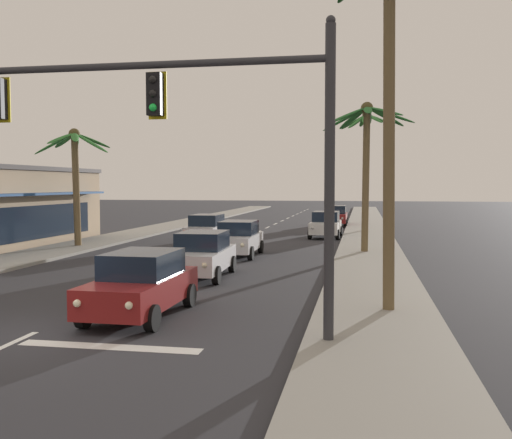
{
  "coord_description": "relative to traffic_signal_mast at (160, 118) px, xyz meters",
  "views": [
    {
      "loc": [
        7.41,
        -11.91,
        3.42
      ],
      "look_at": [
        3.77,
        8.0,
        2.2
      ],
      "focal_mm": 40.81,
      "sensor_mm": 36.0,
      "label": 1
    }
  ],
  "objects": [
    {
      "name": "ground_plane",
      "position": [
        -3.03,
        -0.32,
        -4.87
      ],
      "size": [
        220.0,
        220.0,
        0.0
      ],
      "primitive_type": "plane",
      "color": "#2D2D33"
    },
    {
      "name": "sidewalk_right",
      "position": [
        4.77,
        19.68,
        -4.8
      ],
      "size": [
        3.2,
        110.0,
        0.14
      ],
      "primitive_type": "cube",
      "color": "gray",
      "rests_on": "ground"
    },
    {
      "name": "sidewalk_left",
      "position": [
        -10.83,
        19.68,
        -4.8
      ],
      "size": [
        3.2,
        110.0,
        0.14
      ],
      "primitive_type": "cube",
      "color": "gray",
      "rests_on": "ground"
    },
    {
      "name": "lane_markings",
      "position": [
        -2.57,
        19.43,
        -4.86
      ],
      "size": [
        4.28,
        88.16,
        0.01
      ],
      "color": "silver",
      "rests_on": "ground"
    },
    {
      "name": "traffic_signal_mast",
      "position": [
        0.0,
        0.0,
        0.0
      ],
      "size": [
        11.67,
        0.41,
        6.89
      ],
      "color": "#2D2D33",
      "rests_on": "ground"
    },
    {
      "name": "sedan_lead_at_stop_bar",
      "position": [
        -1.23,
        1.92,
        -4.01
      ],
      "size": [
        2.0,
        4.47,
        1.68
      ],
      "color": "maroon",
      "rests_on": "ground"
    },
    {
      "name": "sedan_third_in_queue",
      "position": [
        -1.41,
        8.36,
        -4.01
      ],
      "size": [
        2.05,
        4.49,
        1.68
      ],
      "color": "silver",
      "rests_on": "ground"
    },
    {
      "name": "sedan_fifth_in_queue",
      "position": [
        -1.43,
        14.8,
        -4.01
      ],
      "size": [
        2.0,
        4.47,
        1.68
      ],
      "color": "silver",
      "rests_on": "ground"
    },
    {
      "name": "sedan_oncoming_far",
      "position": [
        -4.51,
        20.54,
        -4.01
      ],
      "size": [
        1.95,
        4.45,
        1.68
      ],
      "color": "silver",
      "rests_on": "ground"
    },
    {
      "name": "sedan_parked_nearest_kerb",
      "position": [
        2.08,
        25.43,
        -4.01
      ],
      "size": [
        2.03,
        4.48,
        1.68
      ],
      "color": "silver",
      "rests_on": "ground"
    },
    {
      "name": "sedan_parked_mid_kerb",
      "position": [
        2.25,
        36.11,
        -4.01
      ],
      "size": [
        1.96,
        4.45,
        1.68
      ],
      "color": "maroon",
      "rests_on": "ground"
    },
    {
      "name": "palm_left_second",
      "position": [
        -10.81,
        16.77,
        -0.17
      ],
      "size": [
        4.15,
        4.43,
        6.42
      ],
      "color": "brown",
      "rests_on": "ground"
    },
    {
      "name": "palm_right_nearest",
      "position": [
        5.02,
        3.28,
        2.65
      ],
      "size": [
        4.13,
        4.51,
        10.09
      ],
      "color": "brown",
      "rests_on": "ground"
    },
    {
      "name": "palm_right_second",
      "position": [
        4.57,
        16.68,
        0.72
      ],
      "size": [
        4.47,
        4.74,
        7.42
      ],
      "color": "brown",
      "rests_on": "ground"
    },
    {
      "name": "palm_right_third",
      "position": [
        4.62,
        30.11,
        1.73
      ],
      "size": [
        3.76,
        3.89,
        8.65
      ],
      "color": "brown",
      "rests_on": "ground"
    }
  ]
}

